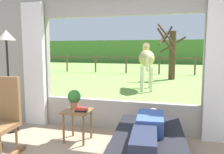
# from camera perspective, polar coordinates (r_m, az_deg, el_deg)

# --- Properties ---
(back_wall_with_window) EXTENTS (5.20, 0.12, 2.55)m
(back_wall_with_window) POSITION_cam_1_polar(r_m,az_deg,el_deg) (4.27, 1.68, 3.37)
(back_wall_with_window) COLOR #9E998E
(back_wall_with_window) RESTS_ON ground_plane
(curtain_panel_left) EXTENTS (0.44, 0.10, 2.40)m
(curtain_panel_left) POSITION_cam_1_polar(r_m,az_deg,el_deg) (4.85, -18.52, 2.86)
(curtain_panel_left) COLOR silver
(curtain_panel_left) RESTS_ON ground_plane
(curtain_panel_right) EXTENTS (0.44, 0.10, 2.40)m
(curtain_panel_right) POSITION_cam_1_polar(r_m,az_deg,el_deg) (4.06, 24.96, 1.84)
(curtain_panel_right) COLOR silver
(curtain_panel_right) RESTS_ON ground_plane
(outdoor_pasture_lawn) EXTENTS (36.00, 21.68, 0.02)m
(outdoor_pasture_lawn) POSITION_cam_1_polar(r_m,az_deg,el_deg) (15.15, 11.79, 1.11)
(outdoor_pasture_lawn) COLOR #759E47
(outdoor_pasture_lawn) RESTS_ON ground_plane
(distant_hill_ridge) EXTENTS (36.00, 2.00, 2.40)m
(distant_hill_ridge) POSITION_cam_1_polar(r_m,az_deg,el_deg) (24.90, 13.49, 6.05)
(distant_hill_ridge) COLOR #4D7F35
(distant_hill_ridge) RESTS_ON ground_plane
(recliner_sofa) EXTENTS (1.05, 1.78, 0.42)m
(recliner_sofa) POSITION_cam_1_polar(r_m,az_deg,el_deg) (3.19, 8.93, -17.15)
(recliner_sofa) COLOR black
(recliner_sofa) RESTS_ON ground_plane
(reclining_person) EXTENTS (0.39, 1.44, 0.22)m
(reclining_person) POSITION_cam_1_polar(r_m,az_deg,el_deg) (3.03, 8.93, -12.29)
(reclining_person) COLOR #334C8C
(reclining_person) RESTS_ON recliner_sofa
(rocking_chair) EXTENTS (0.52, 0.72, 1.12)m
(rocking_chair) POSITION_cam_1_polar(r_m,az_deg,el_deg) (3.70, -25.65, -8.98)
(rocking_chair) COLOR brown
(rocking_chair) RESTS_ON ground_plane
(side_table) EXTENTS (0.44, 0.44, 0.52)m
(side_table) POSITION_cam_1_polar(r_m,az_deg,el_deg) (3.90, -8.45, -9.36)
(side_table) COLOR brown
(side_table) RESTS_ON ground_plane
(potted_plant) EXTENTS (0.22, 0.22, 0.32)m
(potted_plant) POSITION_cam_1_polar(r_m,az_deg,el_deg) (3.92, -9.23, -5.12)
(potted_plant) COLOR #9E6042
(potted_plant) RESTS_ON side_table
(book_stack) EXTENTS (0.21, 0.14, 0.06)m
(book_stack) POSITION_cam_1_polar(r_m,az_deg,el_deg) (3.78, -7.48, -7.94)
(book_stack) COLOR black
(book_stack) RESTS_ON side_table
(floor_lamp_left) EXTENTS (0.32, 0.32, 1.84)m
(floor_lamp_left) POSITION_cam_1_polar(r_m,az_deg,el_deg) (4.56, -24.41, 6.00)
(floor_lamp_left) COLOR black
(floor_lamp_left) RESTS_ON ground_plane
(horse) EXTENTS (0.77, 1.82, 1.73)m
(horse) POSITION_cam_1_polar(r_m,az_deg,el_deg) (8.59, 8.47, 4.48)
(horse) COLOR tan
(horse) RESTS_ON outdoor_pasture_lawn
(pasture_tree) EXTENTS (1.40, 1.51, 2.70)m
(pasture_tree) POSITION_cam_1_polar(r_m,az_deg,el_deg) (11.69, 14.35, 5.88)
(pasture_tree) COLOR #4C3823
(pasture_tree) RESTS_ON outdoor_pasture_lawn
(pasture_fence_line) EXTENTS (16.10, 0.10, 1.10)m
(pasture_fence_line) POSITION_cam_1_polar(r_m,az_deg,el_deg) (14.01, 11.55, 3.67)
(pasture_fence_line) COLOR brown
(pasture_fence_line) RESTS_ON outdoor_pasture_lawn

